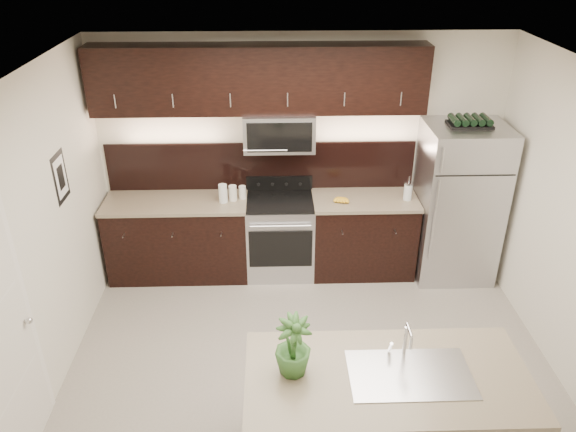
{
  "coord_description": "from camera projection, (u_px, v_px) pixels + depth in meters",
  "views": [
    {
      "loc": [
        -0.33,
        -3.94,
        3.69
      ],
      "look_at": [
        -0.19,
        0.55,
        1.33
      ],
      "focal_mm": 35.0,
      "sensor_mm": 36.0,
      "label": 1
    }
  ],
  "objects": [
    {
      "name": "bananas",
      "position": [
        337.0,
        199.0,
        6.2
      ],
      "size": [
        0.21,
        0.18,
        0.06
      ],
      "primitive_type": "ellipsoid",
      "rotation": [
        0.0,
        0.0,
        -0.24
      ],
      "color": "gold",
      "rests_on": "counter_run"
    },
    {
      "name": "canisters",
      "position": [
        230.0,
        193.0,
        6.19
      ],
      "size": [
        0.3,
        0.17,
        0.21
      ],
      "rotation": [
        0.0,
        0.0,
        0.39
      ],
      "color": "silver",
      "rests_on": "counter_run"
    },
    {
      "name": "counter_run",
      "position": [
        262.0,
        236.0,
        6.48
      ],
      "size": [
        3.51,
        0.65,
        0.94
      ],
      "color": "black",
      "rests_on": "ground"
    },
    {
      "name": "french_press",
      "position": [
        408.0,
        191.0,
        6.21
      ],
      "size": [
        0.1,
        0.1,
        0.27
      ],
      "rotation": [
        0.0,
        0.0,
        0.16
      ],
      "color": "silver",
      "rests_on": "counter_run"
    },
    {
      "name": "ground",
      "position": [
        311.0,
        369.0,
        5.21
      ],
      "size": [
        4.5,
        4.5,
        0.0
      ],
      "primitive_type": "plane",
      "color": "gray",
      "rests_on": "ground"
    },
    {
      "name": "wine_rack",
      "position": [
        470.0,
        121.0,
        5.84
      ],
      "size": [
        0.44,
        0.27,
        0.1
      ],
      "color": "black",
      "rests_on": "refrigerator"
    },
    {
      "name": "plant",
      "position": [
        293.0,
        346.0,
        3.76
      ],
      "size": [
        0.31,
        0.31,
        0.45
      ],
      "primitive_type": "imported",
      "rotation": [
        0.0,
        0.0,
        0.3
      ],
      "color": "#2E5923",
      "rests_on": "island"
    },
    {
      "name": "sink_faucet",
      "position": [
        410.0,
        372.0,
        3.84
      ],
      "size": [
        0.84,
        0.5,
        0.28
      ],
      "color": "silver",
      "rests_on": "island"
    },
    {
      "name": "room_walls",
      "position": [
        301.0,
        209.0,
        4.39
      ],
      "size": [
        4.52,
        4.02,
        2.71
      ],
      "color": "beige",
      "rests_on": "ground"
    },
    {
      "name": "upper_fixtures",
      "position": [
        262.0,
        90.0,
        5.83
      ],
      "size": [
        3.49,
        0.4,
        1.66
      ],
      "color": "black",
      "rests_on": "counter_run"
    },
    {
      "name": "island",
      "position": [
        383.0,
        424.0,
        4.05
      ],
      "size": [
        1.96,
        0.96,
        0.94
      ],
      "color": "black",
      "rests_on": "ground"
    },
    {
      "name": "refrigerator",
      "position": [
        457.0,
        203.0,
        6.29
      ],
      "size": [
        0.86,
        0.78,
        1.79
      ],
      "primitive_type": "cube",
      "color": "#B2B2B7",
      "rests_on": "ground"
    }
  ]
}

